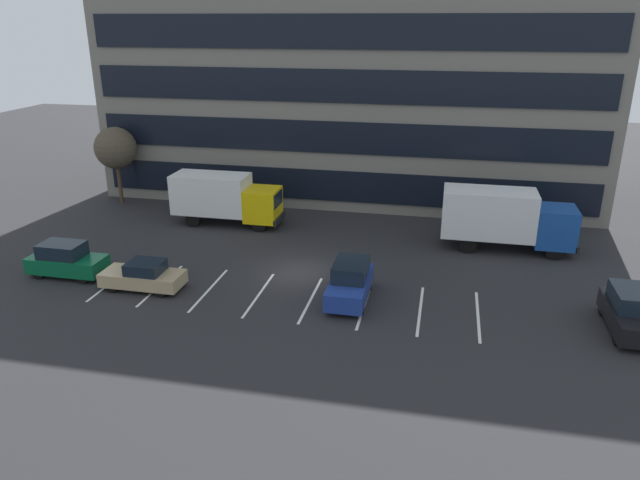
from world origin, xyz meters
The scene contains 10 objects.
ground_plane centered at (0.00, 0.00, 0.00)m, with size 120.00×120.00×0.00m, color #262628.
office_building centered at (0.00, 17.95, 10.80)m, with size 38.11×12.64×21.60m.
lot_markings centered at (0.00, -3.23, 0.00)m, with size 19.74×5.40×0.01m.
box_truck_blue centered at (11.56, 6.28, 2.12)m, with size 8.13×2.69×3.77m.
box_truck_yellow centered at (-7.16, 7.21, 1.99)m, with size 7.61×2.52×3.53m.
suv_forest centered at (-12.70, -3.13, 0.94)m, with size 4.28×1.82×1.94m.
suv_black centered at (16.53, -3.25, 0.97)m, with size 1.88×4.43×2.00m.
suv_navy centered at (3.37, -2.74, 0.98)m, with size 1.90×4.48×2.03m.
sedan_tan centered at (-7.64, -3.79, 0.74)m, with size 4.35×1.82×1.56m.
bare_tree centered at (-17.00, 10.31, 4.34)m, with size 3.17×3.17×5.94m.
Camera 1 is at (7.66, -29.95, 13.62)m, focal length 33.14 mm.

